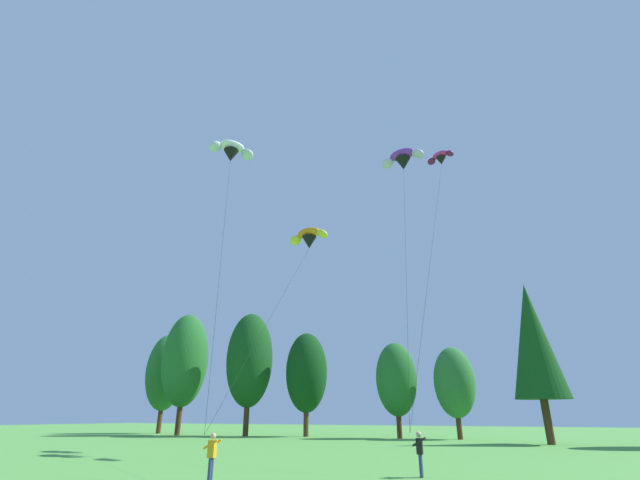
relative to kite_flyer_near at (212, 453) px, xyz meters
The scene contains 13 objects.
treeline_tree_a 51.78m from the kite_flyer_near, 136.62° to the left, with size 5.42×5.42×13.40m.
treeline_tree_b 44.70m from the kite_flyer_near, 134.05° to the left, with size 5.88×5.88×15.11m.
treeline_tree_c 40.31m from the kite_flyer_near, 122.86° to the left, with size 5.77×5.77×14.69m.
treeline_tree_d 38.57m from the kite_flyer_near, 112.17° to the left, with size 5.03×5.03×11.96m.
treeline_tree_e 36.10m from the kite_flyer_near, 95.12° to the left, with size 4.52×4.52×10.09m.
treeline_tree_f 36.71m from the kite_flyer_near, 85.28° to the left, with size 4.31×4.31×9.31m.
treeline_tree_g 33.64m from the kite_flyer_near, 69.64° to the left, with size 4.68×4.68×13.98m.
kite_flyer_near is the anchor object (origin of this frame).
kite_flyer_mid 8.25m from the kite_flyer_near, 36.73° to the left, with size 0.60×0.63×1.69m.
parafoil_kite_high_orange 22.93m from the kite_flyer_near, 105.30° to the left, with size 6.21×17.25×15.74m.
parafoil_kite_mid_magenta 26.88m from the kite_flyer_near, 66.34° to the left, with size 2.39×12.15×20.08m.
parafoil_kite_far_white 24.44m from the kite_flyer_near, 130.19° to the left, with size 9.17×11.31×21.39m.
parafoil_kite_low_purple 28.26m from the kite_flyer_near, 77.84° to the left, with size 4.54×13.60×22.01m.
Camera 1 is at (6.82, 4.61, 2.30)m, focal length 24.78 mm.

